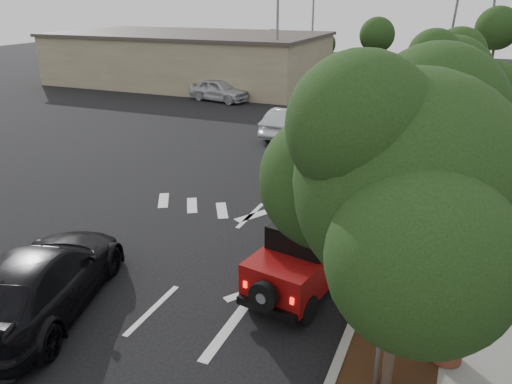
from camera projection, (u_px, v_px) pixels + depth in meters
The scene contains 17 objects.
ground at pixel (153, 310), 12.00m from camera, with size 120.00×120.00×0.00m, color black.
curb at pixel (410, 176), 20.63m from camera, with size 0.20×70.00×0.15m, color #9E9B93.
planting_strip at pixel (435, 180), 20.28m from camera, with size 1.80×70.00×0.12m, color black.
sidewalk at pixel (486, 186), 19.60m from camera, with size 2.00×70.00×0.12m, color gray.
commercial_building at pixel (189, 59), 42.76m from camera, with size 22.00×12.00×4.00m, color #83785A.
transmission_tower at pixel (465, 70), 51.08m from camera, with size 7.00×4.00×28.00m, color slate, non-canonical shape.
street_tree_mid at pixel (421, 238), 15.58m from camera, with size 3.20×3.20×5.32m, color black, non-canonical shape.
street_tree_far at pixel (437, 174), 21.16m from camera, with size 3.40×3.40×5.62m, color black, non-canonical shape.
light_pole_a at pixel (276, 99), 36.66m from camera, with size 2.00×0.22×9.00m, color slate, non-canonical shape.
light_pole_b at pixel (311, 76), 47.32m from camera, with size 2.00×0.22×9.00m, color slate, non-canonical shape.
red_jeep at pixel (307, 255), 12.56m from camera, with size 2.20×3.83×1.88m.
silver_suv_ahead at pixel (312, 156), 21.27m from camera, with size 2.29×4.97×1.38m, color #9C9EA3.
black_suv_oncoming at pixel (41, 280), 11.68m from camera, with size 2.32×5.70×1.65m, color black.
silver_sedan_oncoming at pixel (288, 122), 26.80m from camera, with size 1.56×4.47×1.47m, color #AFB2B7.
parked_suv at pixel (219, 90), 35.63m from camera, with size 1.82×4.53×1.54m, color #B8BCC1.
speed_hump_sign at pixel (383, 312), 8.92m from camera, with size 1.20×0.11×2.56m.
terracotta_planter at pixel (450, 327), 9.89m from camera, with size 0.78×0.78×1.36m.
Camera 1 is at (6.19, -8.39, 7.03)m, focal length 35.00 mm.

